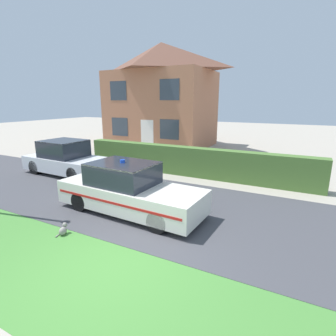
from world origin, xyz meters
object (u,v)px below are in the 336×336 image
at_px(police_car, 129,190).
at_px(cat, 63,230).
at_px(neighbour_car_near, 66,159).
at_px(house_left, 161,95).

distance_m(police_car, cat, 2.15).
relative_size(cat, neighbour_car_near, 0.09).
relative_size(cat, house_left, 0.05).
distance_m(cat, house_left, 15.04).
xyz_separation_m(cat, neighbour_car_near, (-4.54, 4.23, 0.60)).
relative_size(police_car, neighbour_car_near, 1.12).
height_order(police_car, neighbour_car_near, police_car).
height_order(cat, neighbour_car_near, neighbour_car_near).
bearing_deg(neighbour_car_near, cat, -41.47).
xyz_separation_m(police_car, house_left, (-5.36, 11.83, 3.11)).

